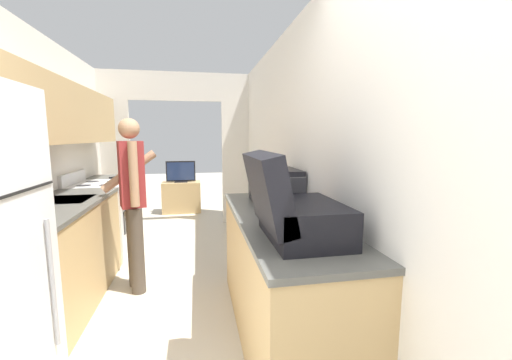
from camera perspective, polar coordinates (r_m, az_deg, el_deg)
name	(u,v)px	position (r m, az deg, el deg)	size (l,w,h in m)	color
wall_left	(12,144)	(3.18, -37.93, 5.20)	(0.38, 6.80, 2.50)	white
wall_right	(307,164)	(2.66, 9.26, 2.87)	(0.06, 6.80, 2.50)	white
wall_far_with_doorway	(177,140)	(5.33, -14.15, 7.08)	(2.76, 0.06, 2.50)	white
counter_left	(75,242)	(3.58, -30.05, -9.77)	(0.62, 3.12, 0.91)	tan
counter_right	(280,277)	(2.41, 4.36, -17.15)	(0.62, 1.92, 0.91)	tan
range_oven	(102,219)	(4.36, -26.26, -6.39)	(0.66, 0.75, 1.05)	white
person	(133,200)	(3.18, -21.47, -3.43)	(0.52, 0.45, 1.65)	#4C4238
suitcase	(291,210)	(1.75, 6.43, -5.39)	(0.50, 0.60, 0.49)	black
microwave	(275,186)	(2.72, 3.47, -1.03)	(0.40, 0.46, 0.29)	black
book_stack	(284,208)	(2.28, 5.07, -5.13)	(0.22, 0.30, 0.10)	black
tv_cabinet	(182,197)	(6.35, -13.33, -3.00)	(0.73, 0.42, 0.60)	tan
television	(181,172)	(6.23, -13.49, 1.45)	(0.55, 0.16, 0.41)	black
knife	(114,177)	(4.76, -24.38, 0.49)	(0.17, 0.30, 0.02)	#B7B7BC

